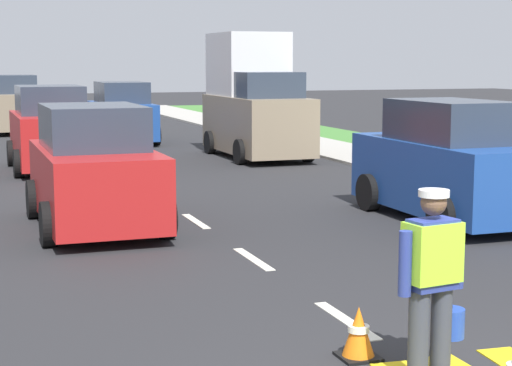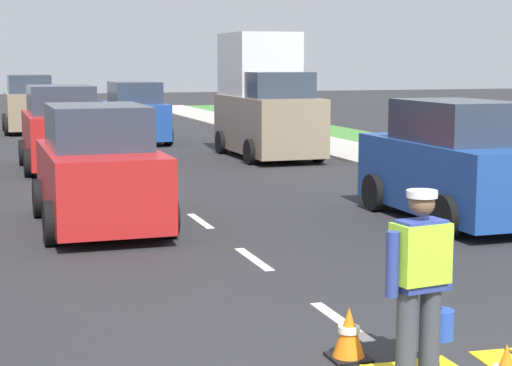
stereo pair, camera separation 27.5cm
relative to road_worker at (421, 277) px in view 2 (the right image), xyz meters
name	(u,v)px [view 2 (the right image)]	position (x,y,z in m)	size (l,w,h in m)	color
ground_plane	(101,151)	(0.06, 20.10, -0.93)	(96.00, 96.00, 0.00)	#28282B
lane_center_line	(85,139)	(0.06, 24.30, -0.93)	(0.14, 46.40, 0.01)	silver
road_worker	(421,277)	(0.00, 0.00, 0.00)	(0.75, 0.44, 1.67)	#383D4C
traffic_cone_far	(349,334)	(-0.33, 0.72, -0.69)	(0.36, 0.36, 0.49)	black
delivery_truck	(265,101)	(4.33, 16.92, 0.68)	(2.16, 4.60, 3.54)	gray
car_oncoming_third	(30,106)	(-1.58, 27.78, 0.10)	(2.03, 3.83, 2.21)	gray
car_outgoing_far	(135,114)	(1.53, 22.41, 0.02)	(1.98, 4.02, 2.05)	#1E4799
car_oncoming_lead	(99,171)	(-1.64, 7.85, 0.01)	(2.00, 3.98, 2.02)	red
car_parked_curbside	(452,165)	(4.19, 6.51, 0.03)	(1.87, 4.09, 2.07)	#1E4799
car_oncoming_second	(62,131)	(-1.49, 15.78, 0.06)	(2.03, 3.90, 2.12)	red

